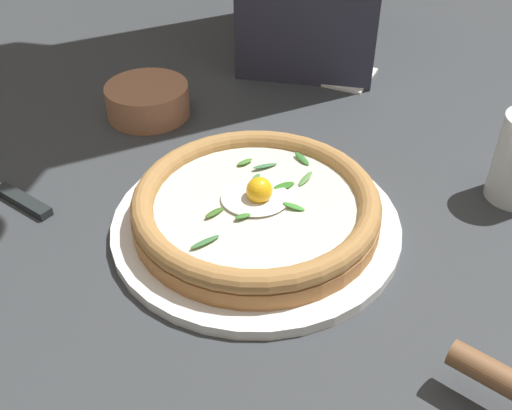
# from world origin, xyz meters

# --- Properties ---
(ground_plane) EXTENTS (2.40, 2.40, 0.03)m
(ground_plane) POSITION_xyz_m (0.00, 0.00, -0.01)
(ground_plane) COLOR #33373A
(ground_plane) RESTS_ON ground
(pizza_plate) EXTENTS (0.31, 0.31, 0.01)m
(pizza_plate) POSITION_xyz_m (-0.05, -0.01, 0.01)
(pizza_plate) COLOR white
(pizza_plate) RESTS_ON ground
(pizza) EXTENTS (0.26, 0.26, 0.05)m
(pizza) POSITION_xyz_m (-0.05, -0.01, 0.03)
(pizza) COLOR #B1733C
(pizza) RESTS_ON pizza_plate
(side_bowl) EXTENTS (0.11, 0.11, 0.04)m
(side_bowl) POSITION_xyz_m (-0.17, 0.25, 0.02)
(side_bowl) COLOR #B87855
(side_bowl) RESTS_ON ground
(table_knife) EXTENTS (0.19, 0.17, 0.01)m
(table_knife) POSITION_xyz_m (-0.34, 0.08, 0.00)
(table_knife) COLOR silver
(table_knife) RESTS_ON ground
(folded_napkin) EXTENTS (0.17, 0.15, 0.01)m
(folded_napkin) POSITION_xyz_m (0.10, 0.35, 0.00)
(folded_napkin) COLOR white
(folded_napkin) RESTS_ON ground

